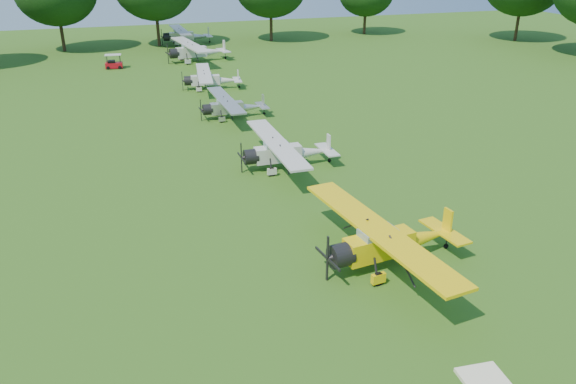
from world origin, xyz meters
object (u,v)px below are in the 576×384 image
Objects in this scene: aircraft_5 at (210,78)px; golf_cart at (114,64)px; aircraft_6 at (196,50)px; aircraft_7 at (185,35)px; aircraft_2 at (389,240)px; aircraft_3 at (285,151)px; aircraft_4 at (232,106)px.

golf_cart is (-8.78, 13.38, -0.54)m from aircraft_5.
aircraft_6 is 1.07× the size of aircraft_7.
aircraft_2 is 12.98m from aircraft_3.
aircraft_7 reaches higher than aircraft_4.
aircraft_5 is 4.71× the size of golf_cart.
aircraft_6 reaches higher than golf_cart.
aircraft_6 is at bearing 12.64° from golf_cart.
golf_cart is (-10.15, 49.03, -0.72)m from aircraft_2.
golf_cart is at bearing -126.90° from aircraft_7.
aircraft_6 is 13.46m from aircraft_7.
golf_cart is (-10.53, -14.62, -0.78)m from aircraft_7.
aircraft_2 is at bearing -72.46° from golf_cart.
aircraft_7 is at bearing 94.07° from aircraft_5.
aircraft_2 is 5.49× the size of golf_cart.
aircraft_2 is 25.18m from aircraft_4.
aircraft_2 is 35.67m from aircraft_5.
aircraft_6 is at bearing -93.98° from aircraft_7.
aircraft_3 is 37.28m from golf_cart.
aircraft_7 is (1.15, 50.69, 0.16)m from aircraft_3.
aircraft_2 is 0.90× the size of aircraft_6.
aircraft_7 is at bearing 86.06° from aircraft_4.
aircraft_3 is 12.20m from aircraft_4.
aircraft_2 is 1.22× the size of aircraft_4.
aircraft_7 is (1.75, 28.00, 0.24)m from aircraft_5.
aircraft_5 reaches higher than golf_cart.
aircraft_7 is 5.71× the size of golf_cart.
aircraft_6 reaches higher than aircraft_4.
aircraft_3 is 22.70m from aircraft_5.
aircraft_4 is at bearing 86.35° from aircraft_2.
aircraft_2 reaches higher than golf_cart.
aircraft_3 is at bearing 86.28° from aircraft_2.
aircraft_7 is at bearing 88.84° from aircraft_3.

